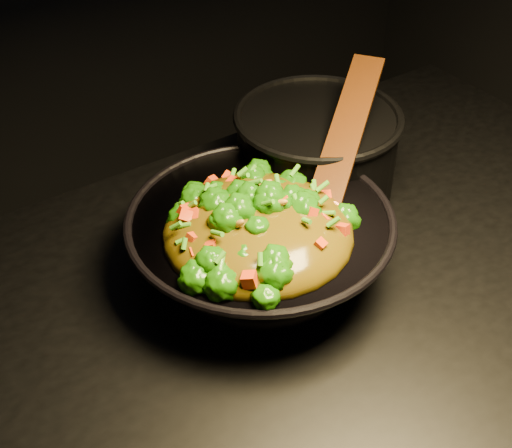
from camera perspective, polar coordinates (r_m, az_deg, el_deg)
wok at (r=0.99m, az=0.32°, el=-1.87°), size 0.43×0.43×0.10m
stir_fry at (r=0.91m, az=0.18°, el=1.21°), size 0.26×0.26×0.09m
spatula at (r=1.03m, az=7.04°, el=6.72°), size 0.27×0.22×0.13m
back_pot at (r=1.15m, az=4.85°, el=5.74°), size 0.26×0.26×0.14m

